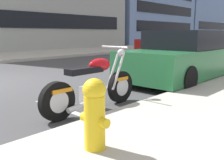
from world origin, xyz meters
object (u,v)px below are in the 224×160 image
at_px(parked_car_at_intersection, 186,57).
at_px(fire_hydrant, 95,112).
at_px(car_opposite_curb, 161,42).
at_px(parked_motorcycle, 94,87).

xyz_separation_m(parked_car_at_intersection, fire_hydrant, (-5.14, -1.57, -0.13)).
relative_size(car_opposite_curb, fire_hydrant, 6.17).
relative_size(parked_car_at_intersection, car_opposite_curb, 0.98).
bearing_deg(fire_hydrant, car_opposite_curb, 29.84).
bearing_deg(car_opposite_curb, parked_motorcycle, 28.03).
height_order(parked_motorcycle, fire_hydrant, parked_motorcycle).
bearing_deg(parked_motorcycle, fire_hydrant, -132.97).
relative_size(parked_motorcycle, fire_hydrant, 2.79).
height_order(parked_motorcycle, parked_car_at_intersection, parked_car_at_intersection).
xyz_separation_m(parked_motorcycle, car_opposite_curb, (14.42, 7.65, 0.24)).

